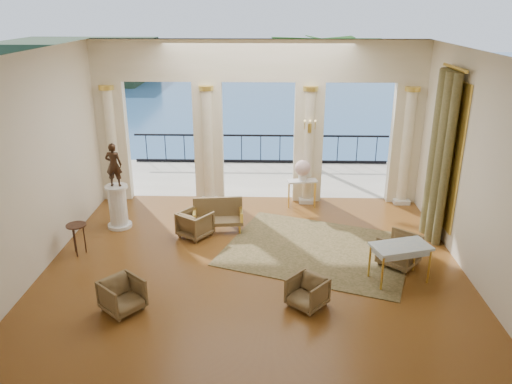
{
  "coord_description": "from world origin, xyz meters",
  "views": [
    {
      "loc": [
        0.33,
        -9.75,
        5.37
      ],
      "look_at": [
        0.03,
        0.6,
        1.44
      ],
      "focal_mm": 35.0,
      "sensor_mm": 36.0,
      "label": 1
    }
  ],
  "objects_px": {
    "armchair_c": "(399,249)",
    "game_table": "(401,249)",
    "pedestal": "(118,207)",
    "armchair_d": "(195,223)",
    "statue": "(114,165)",
    "console_table": "(302,185)",
    "settee": "(218,215)",
    "side_table": "(77,229)",
    "armchair_a": "(122,294)",
    "armchair_b": "(307,291)"
  },
  "relations": [
    {
      "from": "console_table",
      "to": "side_table",
      "type": "height_order",
      "value": "console_table"
    },
    {
      "from": "armchair_a",
      "to": "side_table",
      "type": "bearing_deg",
      "value": 77.38
    },
    {
      "from": "armchair_d",
      "to": "game_table",
      "type": "distance_m",
      "value": 4.9
    },
    {
      "from": "settee",
      "to": "pedestal",
      "type": "xyz_separation_m",
      "value": [
        -2.54,
        0.11,
        0.13
      ]
    },
    {
      "from": "game_table",
      "to": "statue",
      "type": "relative_size",
      "value": 1.19
    },
    {
      "from": "armchair_b",
      "to": "game_table",
      "type": "bearing_deg",
      "value": 68.2
    },
    {
      "from": "statue",
      "to": "side_table",
      "type": "bearing_deg",
      "value": 71.79
    },
    {
      "from": "armchair_b",
      "to": "side_table",
      "type": "bearing_deg",
      "value": -160.3
    },
    {
      "from": "armchair_a",
      "to": "armchair_b",
      "type": "relative_size",
      "value": 1.06
    },
    {
      "from": "game_table",
      "to": "statue",
      "type": "bearing_deg",
      "value": 142.21
    },
    {
      "from": "settee",
      "to": "game_table",
      "type": "xyz_separation_m",
      "value": [
        3.96,
        -2.33,
        0.31
      ]
    },
    {
      "from": "armchair_b",
      "to": "statue",
      "type": "relative_size",
      "value": 0.59
    },
    {
      "from": "game_table",
      "to": "side_table",
      "type": "relative_size",
      "value": 1.78
    },
    {
      "from": "pedestal",
      "to": "statue",
      "type": "bearing_deg",
      "value": -90.0
    },
    {
      "from": "armchair_b",
      "to": "armchair_c",
      "type": "xyz_separation_m",
      "value": [
        2.1,
        1.66,
        0.06
      ]
    },
    {
      "from": "armchair_c",
      "to": "settee",
      "type": "xyz_separation_m",
      "value": [
        -4.11,
        1.67,
        0.02
      ]
    },
    {
      "from": "pedestal",
      "to": "side_table",
      "type": "xyz_separation_m",
      "value": [
        -0.5,
        -1.5,
        0.09
      ]
    },
    {
      "from": "armchair_b",
      "to": "armchair_d",
      "type": "relative_size",
      "value": 0.91
    },
    {
      "from": "statue",
      "to": "console_table",
      "type": "height_order",
      "value": "statue"
    },
    {
      "from": "armchair_a",
      "to": "armchair_d",
      "type": "xyz_separation_m",
      "value": [
        0.9,
        3.19,
        0.01
      ]
    },
    {
      "from": "armchair_c",
      "to": "settee",
      "type": "height_order",
      "value": "settee"
    },
    {
      "from": "armchair_b",
      "to": "settee",
      "type": "distance_m",
      "value": 3.9
    },
    {
      "from": "armchair_b",
      "to": "armchair_c",
      "type": "distance_m",
      "value": 2.68
    },
    {
      "from": "game_table",
      "to": "pedestal",
      "type": "bearing_deg",
      "value": 142.21
    },
    {
      "from": "armchair_c",
      "to": "statue",
      "type": "relative_size",
      "value": 0.7
    },
    {
      "from": "pedestal",
      "to": "statue",
      "type": "height_order",
      "value": "statue"
    },
    {
      "from": "armchair_a",
      "to": "statue",
      "type": "xyz_separation_m",
      "value": [
        -1.12,
        3.68,
        1.32
      ]
    },
    {
      "from": "side_table",
      "to": "console_table",
      "type": "bearing_deg",
      "value": 29.91
    },
    {
      "from": "settee",
      "to": "side_table",
      "type": "distance_m",
      "value": 3.35
    },
    {
      "from": "pedestal",
      "to": "console_table",
      "type": "xyz_separation_m",
      "value": [
        4.74,
        1.52,
        0.11
      ]
    },
    {
      "from": "armchair_c",
      "to": "game_table",
      "type": "xyz_separation_m",
      "value": [
        -0.15,
        -0.66,
        0.33
      ]
    },
    {
      "from": "settee",
      "to": "game_table",
      "type": "height_order",
      "value": "settee"
    },
    {
      "from": "game_table",
      "to": "side_table",
      "type": "xyz_separation_m",
      "value": [
        -7.0,
        0.95,
        -0.09
      ]
    },
    {
      "from": "pedestal",
      "to": "armchair_d",
      "type": "bearing_deg",
      "value": -13.71
    },
    {
      "from": "armchair_b",
      "to": "game_table",
      "type": "height_order",
      "value": "game_table"
    },
    {
      "from": "settee",
      "to": "game_table",
      "type": "bearing_deg",
      "value": -36.62
    },
    {
      "from": "pedestal",
      "to": "armchair_a",
      "type": "bearing_deg",
      "value": -73.03
    },
    {
      "from": "armchair_a",
      "to": "armchair_c",
      "type": "relative_size",
      "value": 0.9
    },
    {
      "from": "armchair_d",
      "to": "side_table",
      "type": "relative_size",
      "value": 0.98
    },
    {
      "from": "settee",
      "to": "armchair_a",
      "type": "bearing_deg",
      "value": -117.8
    },
    {
      "from": "armchair_c",
      "to": "side_table",
      "type": "distance_m",
      "value": 7.16
    },
    {
      "from": "armchair_b",
      "to": "side_table",
      "type": "distance_m",
      "value": 5.43
    },
    {
      "from": "statue",
      "to": "armchair_b",
      "type": "bearing_deg",
      "value": 143.14
    },
    {
      "from": "side_table",
      "to": "armchair_d",
      "type": "bearing_deg",
      "value": 21.66
    },
    {
      "from": "armchair_c",
      "to": "game_table",
      "type": "bearing_deg",
      "value": 26.67
    },
    {
      "from": "armchair_d",
      "to": "pedestal",
      "type": "height_order",
      "value": "pedestal"
    },
    {
      "from": "pedestal",
      "to": "side_table",
      "type": "bearing_deg",
      "value": -108.48
    },
    {
      "from": "armchair_c",
      "to": "armchair_d",
      "type": "height_order",
      "value": "armchair_c"
    },
    {
      "from": "armchair_c",
      "to": "game_table",
      "type": "relative_size",
      "value": 0.59
    },
    {
      "from": "armchair_c",
      "to": "console_table",
      "type": "distance_m",
      "value": 3.83
    }
  ]
}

